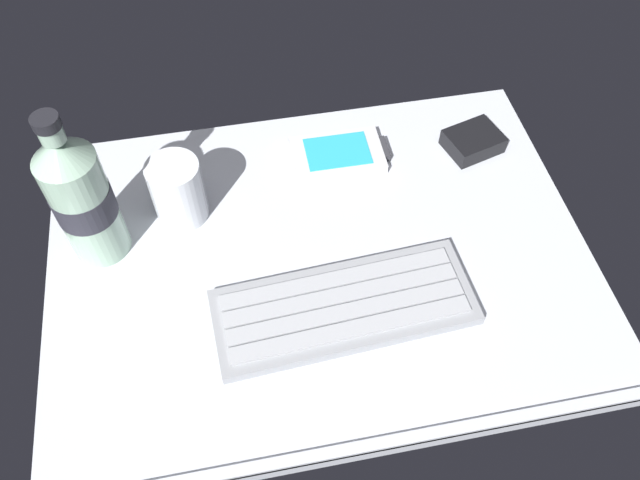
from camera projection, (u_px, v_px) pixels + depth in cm
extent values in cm
cube|color=silver|center=(320.00, 259.00, 76.67)|extent=(64.00, 48.00, 2.00)
cube|color=silver|center=(365.00, 446.00, 62.02)|extent=(64.00, 1.20, 0.80)
cube|color=#93969B|center=(344.00, 307.00, 70.81)|extent=(29.60, 12.70, 1.40)
cube|color=#ADAFB5|center=(336.00, 279.00, 72.00)|extent=(26.75, 3.58, 0.30)
cube|color=#ADAFB5|center=(341.00, 295.00, 70.75)|extent=(26.75, 3.58, 0.30)
cube|color=#ADAFB5|center=(347.00, 312.00, 69.49)|extent=(26.75, 3.58, 0.30)
cube|color=#ADAFB5|center=(352.00, 329.00, 68.24)|extent=(26.75, 3.58, 0.30)
cube|color=silver|center=(337.00, 155.00, 84.52)|extent=(12.05, 7.69, 1.40)
cube|color=#2DB7D1|center=(338.00, 151.00, 83.91)|extent=(8.44, 5.99, 0.10)
cube|color=#333338|center=(384.00, 149.00, 85.20)|extent=(0.83, 3.81, 1.12)
cylinder|color=silver|center=(178.00, 191.00, 76.18)|extent=(6.40, 6.40, 8.50)
cylinder|color=brown|center=(179.00, 196.00, 76.98)|extent=(5.50, 5.50, 6.12)
cylinder|color=#9EC1A8|center=(86.00, 206.00, 70.60)|extent=(6.60, 6.60, 15.00)
cone|color=#9EC1A8|center=(59.00, 150.00, 63.40)|extent=(6.60, 6.60, 2.80)
cylinder|color=#9EC1A8|center=(51.00, 133.00, 61.54)|extent=(2.51, 2.51, 1.80)
cylinder|color=black|center=(46.00, 122.00, 60.33)|extent=(2.77, 2.77, 1.20)
cylinder|color=#2D2D38|center=(83.00, 202.00, 69.99)|extent=(6.73, 6.73, 3.80)
cube|color=black|center=(473.00, 141.00, 85.32)|extent=(8.27, 7.31, 2.40)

